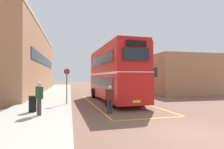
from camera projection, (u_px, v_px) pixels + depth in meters
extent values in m
plane|color=brown|center=(112.00, 96.00, 21.13)|extent=(135.60, 135.60, 0.00)
cube|color=#A39E93|center=(53.00, 95.00, 22.04)|extent=(4.00, 57.60, 0.14)
cube|color=#AD7A56|center=(22.00, 64.00, 25.66)|extent=(5.84, 25.15, 8.04)
cube|color=#19232D|center=(45.00, 61.00, 26.32)|extent=(0.06, 19.11, 1.10)
cube|color=#BCB29E|center=(22.00, 33.00, 25.72)|extent=(5.96, 25.27, 0.36)
cube|color=#AD7A56|center=(165.00, 75.00, 29.19)|extent=(8.83, 16.18, 4.98)
cube|color=#19232D|center=(138.00, 73.00, 28.21)|extent=(0.06, 12.30, 1.10)
cylinder|color=black|center=(93.00, 93.00, 19.38)|extent=(0.33, 1.01, 1.00)
cylinder|color=black|center=(117.00, 93.00, 20.06)|extent=(0.33, 1.01, 1.00)
cylinder|color=black|center=(109.00, 101.00, 13.23)|extent=(0.33, 1.01, 1.00)
cylinder|color=black|center=(142.00, 99.00, 13.91)|extent=(0.33, 1.01, 1.00)
cube|color=red|center=(114.00, 86.00, 16.66)|extent=(2.97, 10.40, 2.10)
cube|color=red|center=(114.00, 62.00, 16.69)|extent=(2.96, 10.20, 2.10)
cube|color=red|center=(114.00, 49.00, 16.70)|extent=(2.85, 10.09, 0.20)
cube|color=white|center=(114.00, 74.00, 16.67)|extent=(2.99, 10.30, 0.14)
cube|color=#19232D|center=(100.00, 82.00, 16.33)|extent=(0.44, 8.43, 0.84)
cube|color=#19232D|center=(100.00, 61.00, 16.35)|extent=(0.44, 8.43, 0.84)
cube|color=#19232D|center=(127.00, 82.00, 17.00)|extent=(0.44, 8.43, 0.84)
cube|color=#19232D|center=(127.00, 61.00, 17.02)|extent=(0.44, 8.43, 0.84)
cube|color=#19232D|center=(136.00, 54.00, 11.71)|extent=(1.73, 0.12, 0.80)
cube|color=black|center=(136.00, 43.00, 11.72)|extent=(1.36, 0.11, 0.36)
cube|color=#19232D|center=(101.00, 80.00, 21.64)|extent=(1.98, 0.14, 1.00)
cube|color=yellow|center=(137.00, 102.00, 11.67)|extent=(0.52, 0.06, 0.16)
cylinder|color=black|center=(104.00, 86.00, 37.49)|extent=(0.35, 0.94, 0.92)
cylinder|color=black|center=(117.00, 85.00, 37.81)|extent=(0.35, 0.94, 0.92)
cylinder|color=black|center=(106.00, 87.00, 32.02)|extent=(0.35, 0.94, 0.92)
cylinder|color=black|center=(121.00, 87.00, 32.33)|extent=(0.35, 0.94, 0.92)
cube|color=navy|center=(112.00, 80.00, 34.93)|extent=(3.39, 9.40, 2.60)
cube|color=silver|center=(112.00, 73.00, 34.95)|extent=(3.21, 9.02, 0.12)
cube|color=#19232D|center=(105.00, 78.00, 34.78)|extent=(0.75, 7.33, 0.96)
cube|color=#19232D|center=(119.00, 78.00, 35.09)|extent=(0.75, 7.33, 0.96)
cube|color=#19232D|center=(109.00, 78.00, 39.52)|extent=(1.99, 0.24, 1.10)
cylinder|color=#2D2D38|center=(111.00, 107.00, 11.05)|extent=(0.14, 0.14, 0.81)
cylinder|color=#2D2D38|center=(108.00, 107.00, 10.92)|extent=(0.14, 0.14, 0.81)
cube|color=#591E19|center=(110.00, 95.00, 10.99)|extent=(0.52, 0.38, 0.61)
cylinder|color=#591E19|center=(113.00, 94.00, 11.13)|extent=(0.09, 0.09, 0.58)
cylinder|color=#591E19|center=(106.00, 95.00, 10.86)|extent=(0.09, 0.09, 0.58)
sphere|color=beige|center=(110.00, 87.00, 10.98)|extent=(0.22, 0.22, 0.22)
cylinder|color=#473828|center=(40.00, 107.00, 9.82)|extent=(0.14, 0.14, 0.86)
cylinder|color=#473828|center=(38.00, 107.00, 9.99)|extent=(0.14, 0.14, 0.86)
cube|color=#1E4728|center=(39.00, 93.00, 9.92)|extent=(0.44, 0.55, 0.65)
cylinder|color=#1E4728|center=(41.00, 92.00, 9.73)|extent=(0.09, 0.09, 0.61)
cylinder|color=#1E4728|center=(37.00, 92.00, 10.10)|extent=(0.09, 0.09, 0.61)
sphere|color=beige|center=(39.00, 84.00, 9.91)|extent=(0.23, 0.23, 0.23)
cylinder|color=black|center=(33.00, 104.00, 10.85)|extent=(0.43, 0.43, 0.93)
cylinder|color=olive|center=(33.00, 96.00, 10.86)|extent=(0.46, 0.46, 0.04)
cylinder|color=#4C4C51|center=(67.00, 86.00, 14.19)|extent=(0.08, 0.08, 2.62)
cylinder|color=red|center=(67.00, 72.00, 14.21)|extent=(0.44, 0.09, 0.44)
cube|color=gold|center=(92.00, 104.00, 15.09)|extent=(0.71, 12.29, 0.01)
cube|color=gold|center=(139.00, 102.00, 16.18)|extent=(0.71, 12.29, 0.01)
cube|color=gold|center=(151.00, 119.00, 9.71)|extent=(4.20, 0.32, 0.01)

